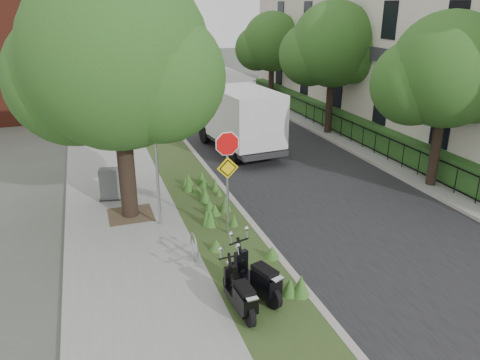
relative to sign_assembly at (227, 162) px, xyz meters
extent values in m
plane|color=#4C5147|center=(1.40, -0.58, -2.33)|extent=(120.00, 120.00, 0.00)
cube|color=gray|center=(-2.85, 9.42, -2.27)|extent=(3.50, 60.00, 0.12)
cube|color=#31441D|center=(-0.10, 9.42, -2.27)|extent=(2.00, 60.00, 0.12)
cube|color=#9E9991|center=(0.90, 9.42, -2.26)|extent=(0.20, 60.00, 0.13)
cube|color=black|center=(4.40, 9.42, -2.32)|extent=(7.00, 60.00, 0.01)
cube|color=#9E9991|center=(7.90, 9.42, -2.26)|extent=(0.20, 60.00, 0.13)
cube|color=gray|center=(9.60, 9.42, -2.27)|extent=(3.20, 60.00, 0.12)
cylinder|color=black|center=(-2.60, 2.22, 0.03)|extent=(0.52, 0.52, 4.48)
sphere|color=#26551C|center=(-2.60, 2.22, 2.75)|extent=(5.40, 5.40, 5.40)
sphere|color=#26551C|center=(-3.81, 3.03, 2.08)|extent=(4.05, 4.05, 4.05)
sphere|color=#26551C|center=(-1.52, 1.54, 2.21)|extent=(3.78, 3.78, 3.78)
cube|color=#473828|center=(-2.60, 2.22, -2.20)|extent=(1.40, 1.40, 0.01)
cylinder|color=#A5A8AD|center=(-1.80, 1.22, -0.21)|extent=(0.08, 0.08, 4.00)
torus|color=#A5A8AD|center=(-1.30, -1.18, -1.83)|extent=(0.05, 0.77, 0.77)
cube|color=#A5A8AD|center=(-1.30, -1.54, -2.19)|extent=(0.06, 0.06, 0.04)
cube|color=#A5A8AD|center=(-1.30, -0.82, -2.19)|extent=(0.06, 0.06, 0.04)
cylinder|color=#A5A8AD|center=(0.00, 0.02, -0.71)|extent=(0.07, 0.07, 3.00)
cylinder|color=red|center=(0.00, -0.01, 0.54)|extent=(0.86, 0.03, 0.86)
cylinder|color=white|center=(0.00, 0.00, 0.54)|extent=(0.94, 0.02, 0.94)
cube|color=yellow|center=(0.00, -0.01, -0.16)|extent=(0.64, 0.03, 0.64)
cube|color=black|center=(8.60, 9.42, -1.26)|extent=(0.04, 24.00, 0.04)
cube|color=black|center=(8.60, 9.42, -2.06)|extent=(0.04, 24.00, 0.04)
cylinder|color=black|center=(8.60, 9.42, -1.71)|extent=(0.03, 0.03, 1.00)
cube|color=#1F4A1A|center=(9.30, 9.42, -1.66)|extent=(1.00, 24.00, 1.10)
cube|color=beige|center=(12.90, 9.42, 1.67)|extent=(7.00, 26.00, 8.00)
cube|color=#2D2D33|center=(9.35, 9.42, 1.97)|extent=(0.25, 26.00, 0.60)
cube|color=maroon|center=(-8.10, 21.42, 1.67)|extent=(9.00, 10.00, 8.00)
cylinder|color=black|center=(8.40, 1.42, -0.30)|extent=(0.36, 0.36, 3.81)
sphere|color=#26551C|center=(8.40, 1.42, 2.01)|extent=(4.00, 4.00, 4.00)
sphere|color=#26551C|center=(7.50, 2.02, 1.51)|extent=(3.00, 3.00, 3.00)
sphere|color=#26551C|center=(9.20, 0.92, 1.61)|extent=(2.80, 2.80, 2.80)
cylinder|color=black|center=(8.40, 9.42, -0.19)|extent=(0.36, 0.36, 4.03)
sphere|color=#26551C|center=(8.40, 9.42, 2.26)|extent=(4.20, 4.20, 4.20)
sphere|color=#26551C|center=(7.46, 10.05, 1.73)|extent=(3.15, 3.15, 3.15)
sphere|color=#26551C|center=(9.24, 8.89, 1.84)|extent=(2.94, 2.94, 2.94)
cylinder|color=black|center=(8.40, 17.42, -0.39)|extent=(0.36, 0.36, 3.64)
sphere|color=#26551C|center=(8.40, 17.42, 1.82)|extent=(3.80, 3.80, 3.80)
sphere|color=#26551C|center=(7.54, 17.99, 1.35)|extent=(2.85, 2.85, 2.85)
sphere|color=#26551C|center=(9.16, 16.94, 1.44)|extent=(2.66, 2.66, 2.66)
cylinder|color=black|center=(-0.91, -3.00, -1.96)|extent=(0.15, 0.51, 0.50)
cylinder|color=black|center=(-0.83, -4.18, -1.96)|extent=(0.15, 0.51, 0.50)
cube|color=black|center=(-0.86, -3.64, -1.94)|extent=(0.40, 1.12, 0.17)
cube|color=black|center=(-0.84, -3.97, -1.71)|extent=(0.39, 0.65, 0.38)
cube|color=black|center=(-0.84, -3.93, -1.46)|extent=(0.33, 0.59, 0.12)
cylinder|color=black|center=(-0.55, -2.54, -1.93)|extent=(0.29, 0.56, 0.55)
cylinder|color=black|center=(-0.13, -3.77, -1.93)|extent=(0.29, 0.56, 0.55)
cube|color=black|center=(-0.32, -3.20, -1.91)|extent=(0.72, 1.26, 0.19)
cube|color=black|center=(-0.20, -3.55, -1.66)|extent=(0.58, 0.77, 0.42)
cube|color=black|center=(-0.22, -3.50, -1.39)|extent=(0.50, 0.70, 0.13)
cube|color=#262628|center=(3.01, 7.98, -1.80)|extent=(2.61, 5.66, 0.19)
cube|color=#B7BABC|center=(2.80, 10.09, -0.92)|extent=(2.25, 1.65, 1.65)
cube|color=silver|center=(3.07, 7.42, -0.51)|extent=(2.66, 4.13, 2.27)
cube|color=#262628|center=(-3.06, 3.81, -2.19)|extent=(0.89, 0.68, 0.04)
cube|color=#5D5F61|center=(-3.06, 3.81, -1.67)|extent=(0.79, 0.57, 1.08)
camera|label=1|loc=(-3.60, -11.85, 4.17)|focal=35.00mm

